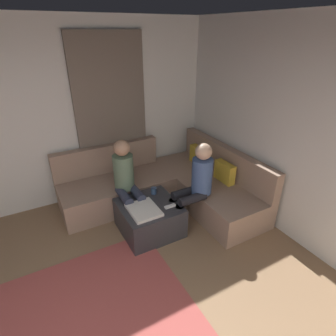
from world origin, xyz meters
TOP-DOWN VIEW (x-y plane):
  - wall_left at (-2.94, 0.00)m, footprint 0.12×6.00m
  - curtain_panel at (-2.84, 1.30)m, footprint 0.06×1.10m
  - sectional_couch at (-2.08, 1.88)m, footprint 2.10×2.55m
  - ottoman at (-1.55, 1.30)m, footprint 0.76×0.76m
  - folded_blanket at (-1.45, 1.18)m, footprint 0.44×0.36m
  - coffee_mug at (-1.77, 1.48)m, footprint 0.08×0.08m
  - game_remote at (-1.37, 1.52)m, footprint 0.05×0.15m
  - person_on_couch_back at (-1.40, 1.93)m, footprint 0.30×0.60m
  - person_on_couch_side at (-1.93, 1.15)m, footprint 0.60×0.30m

SIDE VIEW (x-z plane):
  - ottoman at x=-1.55m, z-range 0.00..0.42m
  - sectional_couch at x=-2.08m, z-range -0.15..0.72m
  - game_remote at x=-1.37m, z-range 0.42..0.44m
  - folded_blanket at x=-1.45m, z-range 0.42..0.46m
  - coffee_mug at x=-1.77m, z-range 0.42..0.52m
  - person_on_couch_back at x=-1.40m, z-range 0.06..1.26m
  - person_on_couch_side at x=-1.93m, z-range 0.06..1.26m
  - curtain_panel at x=-2.84m, z-range 0.00..2.50m
  - wall_left at x=-2.94m, z-range 0.00..2.70m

